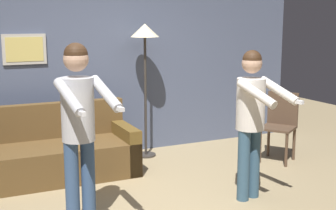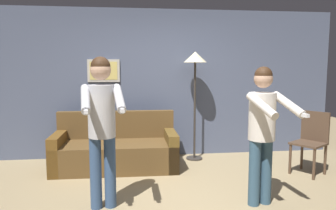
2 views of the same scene
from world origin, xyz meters
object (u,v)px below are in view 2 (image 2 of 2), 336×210
couch (116,151)px  person_standing_right (263,124)px  dining_chair_distant (311,139)px  person_standing_left (102,118)px  torchiere_lamp (195,67)px

couch → person_standing_right: bearing=-43.5°
person_standing_right → dining_chair_distant: size_ratio=1.72×
couch → dining_chair_distant: (2.92, -0.62, 0.25)m
couch → person_standing_right: person_standing_right is taller
person_standing_left → person_standing_right: 1.81m
person_standing_left → person_standing_right: (1.80, -0.13, -0.08)m
torchiere_lamp → person_standing_left: size_ratio=1.08×
couch → person_standing_left: 1.68m
person_standing_left → dining_chair_distant: size_ratio=1.84×
couch → torchiere_lamp: (1.34, 0.34, 1.32)m
dining_chair_distant → torchiere_lamp: bearing=148.7°
torchiere_lamp → person_standing_right: 2.10m
torchiere_lamp → dining_chair_distant: 2.14m
couch → person_standing_right: size_ratio=1.20×
couch → dining_chair_distant: dining_chair_distant is taller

